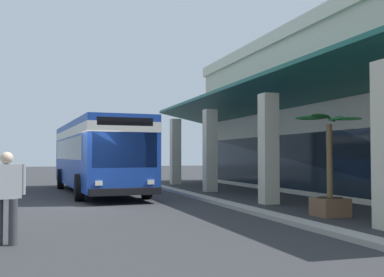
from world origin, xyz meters
TOP-DOWN VIEW (x-y plane):
  - ground at (0.00, 8.00)m, footprint 120.00×120.00m
  - curb_strip at (-1.65, 4.59)m, footprint 28.09×0.50m
  - transit_bus at (-5.49, 1.10)m, footprint 11.34×3.24m
  - pedestrian at (6.43, -1.89)m, footprint 0.42×0.67m
  - potted_palm at (4.74, 6.26)m, footprint 1.64×1.73m

SIDE VIEW (x-z plane):
  - ground at x=0.00m, z-range 0.00..0.00m
  - curb_strip at x=-1.65m, z-range 0.00..0.12m
  - potted_palm at x=4.74m, z-range -0.63..2.18m
  - pedestrian at x=6.43m, z-range 0.11..1.84m
  - transit_bus at x=-5.49m, z-range 0.18..3.52m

